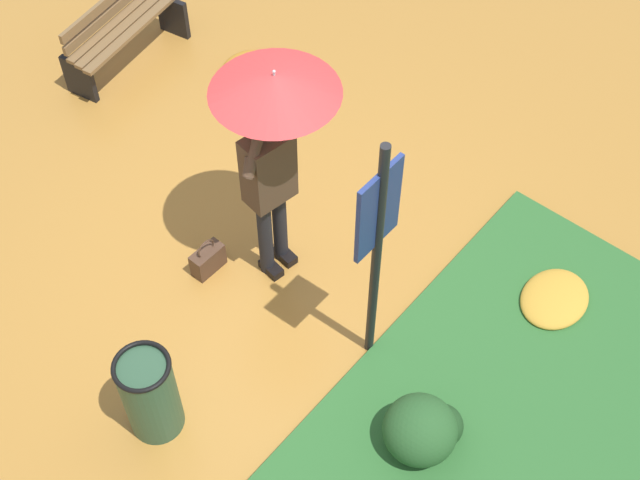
# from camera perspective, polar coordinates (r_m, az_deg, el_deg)

# --- Properties ---
(ground_plane) EXTENTS (18.00, 18.00, 0.00)m
(ground_plane) POSITION_cam_1_polar(r_m,az_deg,el_deg) (7.47, -2.78, -2.28)
(ground_plane) COLOR #B27A33
(person_with_umbrella) EXTENTS (0.96, 0.96, 2.04)m
(person_with_umbrella) POSITION_cam_1_polar(r_m,az_deg,el_deg) (6.42, -3.12, 7.34)
(person_with_umbrella) COLOR black
(person_with_umbrella) RESTS_ON ground_plane
(info_sign_post) EXTENTS (0.44, 0.07, 2.30)m
(info_sign_post) POSITION_cam_1_polar(r_m,az_deg,el_deg) (5.89, 3.73, 0.36)
(info_sign_post) COLOR black
(info_sign_post) RESTS_ON ground_plane
(handbag) EXTENTS (0.30, 0.15, 0.37)m
(handbag) POSITION_cam_1_polar(r_m,az_deg,el_deg) (7.46, -7.29, -1.27)
(handbag) COLOR #4C3323
(handbag) RESTS_ON ground_plane
(park_bench) EXTENTS (1.40, 0.60, 0.75)m
(park_bench) POSITION_cam_1_polar(r_m,az_deg,el_deg) (9.29, -12.73, 13.14)
(park_bench) COLOR black
(park_bench) RESTS_ON ground_plane
(trash_bin) EXTENTS (0.42, 0.42, 0.83)m
(trash_bin) POSITION_cam_1_polar(r_m,az_deg,el_deg) (6.50, -10.98, -9.80)
(trash_bin) COLOR #2D5138
(trash_bin) RESTS_ON ground_plane
(shrub_cluster) EXTENTS (0.60, 0.54, 0.49)m
(shrub_cluster) POSITION_cam_1_polar(r_m,az_deg,el_deg) (6.52, 6.77, -12.09)
(shrub_cluster) COLOR #285628
(shrub_cluster) RESTS_ON ground_plane
(leaf_pile_near_person) EXTENTS (0.59, 0.47, 0.13)m
(leaf_pile_near_person) POSITION_cam_1_polar(r_m,az_deg,el_deg) (9.19, -4.78, 11.09)
(leaf_pile_near_person) COLOR #C68428
(leaf_pile_near_person) RESTS_ON ground_plane
(leaf_pile_by_bench) EXTENTS (0.65, 0.52, 0.14)m
(leaf_pile_by_bench) POSITION_cam_1_polar(r_m,az_deg,el_deg) (7.48, 14.98, -3.71)
(leaf_pile_by_bench) COLOR gold
(leaf_pile_by_bench) RESTS_ON ground_plane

